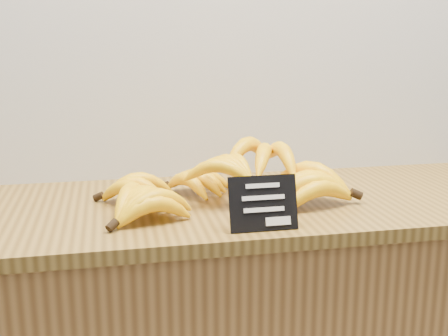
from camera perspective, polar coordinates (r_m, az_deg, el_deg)
counter_top at (r=1.33m, az=-0.44°, el=-3.93°), size 1.54×0.54×0.03m
chalkboard_sign at (r=1.12m, az=4.01°, el=-3.60°), size 0.14×0.04×0.11m
banana_pile at (r=1.29m, az=0.09°, el=-1.39°), size 0.60×0.38×0.12m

